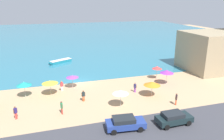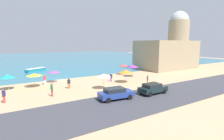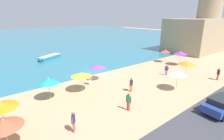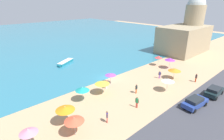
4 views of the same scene
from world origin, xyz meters
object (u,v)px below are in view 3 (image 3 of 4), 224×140
Objects in this scene: beach_umbrella_1 at (1,105)px; beach_umbrella_5 at (4,123)px; beach_umbrella_8 at (98,66)px; beach_umbrella_7 at (181,53)px; harbor_fortress at (201,29)px; beach_umbrella_2 at (178,73)px; bather_1 at (128,101)px; beach_umbrella_6 at (81,75)px; bather_4 at (218,73)px; bather_2 at (73,121)px; bather_3 at (90,78)px; parked_car_1 at (223,104)px; beach_umbrella_9 at (187,63)px; beach_umbrella_0 at (165,51)px; skiff_nearshore at (50,57)px; bather_5 at (131,84)px; beach_umbrella_4 at (49,81)px.

beach_umbrella_5 is (-0.19, -2.41, -0.18)m from beach_umbrella_1.
beach_umbrella_5 reaches higher than beach_umbrella_8.
beach_umbrella_7 is (27.33, 1.95, -0.11)m from beach_umbrella_1.
harbor_fortress is at bearing 3.59° from beach_umbrella_8.
beach_umbrella_1 is 1.09× the size of beach_umbrella_2.
beach_umbrella_5 reaches higher than bather_1.
beach_umbrella_7 is at bearing -163.86° from harbor_fortress.
beach_umbrella_6 is (8.30, 3.05, -0.31)m from beach_umbrella_1.
beach_umbrella_1 reaches higher than beach_umbrella_8.
beach_umbrella_5 is at bearing -171.00° from beach_umbrella_7.
beach_umbrella_2 is 7.73m from bather_4.
harbor_fortress is (17.42, 5.04, 3.07)m from beach_umbrella_7.
bather_1 reaches higher than bather_2.
bather_3 is (0.60, 7.55, -0.04)m from bather_1.
bather_3 is 14.36m from parked_car_1.
beach_umbrella_9 is 4.19m from bather_4.
beach_umbrella_0 reaches higher than bather_4.
skiff_nearshore is at bearing 62.16° from beach_umbrella_1.
beach_umbrella_1 is 0.59× the size of parked_car_1.
beach_umbrella_6 is 19.06m from beach_umbrella_7.
beach_umbrella_0 is at bearing -172.93° from harbor_fortress.
beach_umbrella_2 is 7.77m from bather_1.
bather_4 is at bearing -110.61° from beach_umbrella_7.
skiff_nearshore is (2.76, 17.90, -1.65)m from beach_umbrella_6.
beach_umbrella_1 is 0.50× the size of skiff_nearshore.
beach_umbrella_1 is at bearing 167.78° from beach_umbrella_2.
beach_umbrella_2 is at bearing -58.53° from beach_umbrella_8.
bather_3 is 1.03× the size of bather_5.
beach_umbrella_9 is at bearing -123.18° from beach_umbrella_0.
bather_3 is 5.38m from bather_5.
beach_umbrella_4 reaches higher than beach_umbrella_9.
beach_umbrella_1 reaches higher than skiff_nearshore.
beach_umbrella_0 is 19.46m from bather_1.
skiff_nearshore is 36.79m from harbor_fortress.
skiff_nearshore is (7.02, 24.08, -0.55)m from bather_2.
bather_2 reaches higher than bather_4.
beach_umbrella_7 reaches higher than beach_umbrella_6.
beach_umbrella_9 is at bearing -24.96° from bather_3.
bather_5 is 0.31× the size of skiff_nearshore.
beach_umbrella_2 is (-9.89, -8.50, -0.03)m from beach_umbrella_0.
beach_umbrella_8 is at bearing 12.56° from beach_umbrella_4.
bather_1 is 7.57m from bather_3.
beach_umbrella_0 is at bearing -45.39° from skiff_nearshore.
parked_car_1 is at bearing -103.82° from beach_umbrella_2.
bather_2 is at bearing -95.30° from beach_umbrella_4.
skiff_nearshore is (-15.94, 16.16, -1.76)m from beach_umbrella_0.
beach_umbrella_7 is at bearing -3.48° from beach_umbrella_4.
bather_1 is (-2.40, -8.41, -0.97)m from beach_umbrella_8.
beach_umbrella_2 is at bearing -4.29° from beach_umbrella_5.
bather_1 is (-7.68, 0.22, -1.14)m from beach_umbrella_2.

